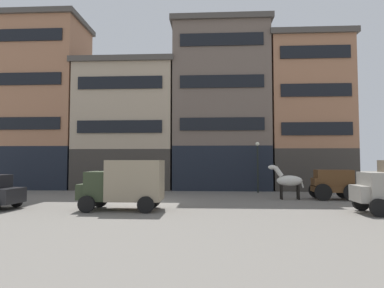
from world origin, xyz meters
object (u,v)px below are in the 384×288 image
at_px(draft_horse, 288,180).
at_px(streetlamp_curbside, 258,160).
at_px(cargo_wagon, 333,182).
at_px(pedestrian_officer, 99,180).
at_px(delivery_truck_near, 125,183).

relative_size(draft_horse, streetlamp_curbside, 0.57).
distance_m(cargo_wagon, draft_horse, 2.95).
bearing_deg(streetlamp_curbside, draft_horse, -72.90).
bearing_deg(draft_horse, cargo_wagon, -0.05).
bearing_deg(cargo_wagon, streetlamp_curbside, 134.69).
bearing_deg(pedestrian_officer, delivery_truck_near, -63.29).
bearing_deg(cargo_wagon, pedestrian_officer, 166.89).
relative_size(cargo_wagon, draft_horse, 1.27).
distance_m(draft_horse, streetlamp_curbside, 4.74).
height_order(draft_horse, delivery_truck_near, delivery_truck_near).
height_order(draft_horse, streetlamp_curbside, streetlamp_curbside).
distance_m(pedestrian_officer, streetlamp_curbside, 13.09).
bearing_deg(pedestrian_officer, draft_horse, -15.69).
xyz_separation_m(cargo_wagon, delivery_truck_near, (-12.71, -5.02, 0.28)).
bearing_deg(streetlamp_curbside, cargo_wagon, -45.31).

